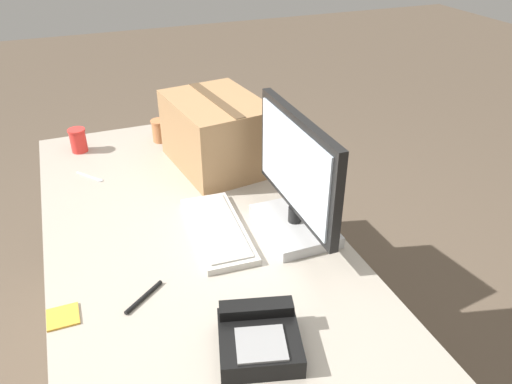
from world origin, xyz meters
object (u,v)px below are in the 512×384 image
at_px(keyboard, 217,229).
at_px(cardboard_box, 217,133).
at_px(paper_cup_left, 78,140).
at_px(pen_marker, 144,297).
at_px(paper_cup_right, 160,131).
at_px(desk_phone, 259,338).
at_px(sticky_note_pad, 63,317).
at_px(monitor, 296,184).
at_px(spoon, 93,178).

bearing_deg(keyboard, cardboard_box, 165.23).
xyz_separation_m(paper_cup_left, pen_marker, (1.01, 0.09, -0.05)).
xyz_separation_m(keyboard, paper_cup_right, (-0.76, -0.02, 0.04)).
relative_size(desk_phone, sticky_note_pad, 2.92).
xyz_separation_m(monitor, paper_cup_right, (-0.84, -0.26, -0.13)).
distance_m(monitor, cardboard_box, 0.55).
height_order(paper_cup_right, cardboard_box, cardboard_box).
relative_size(desk_phone, paper_cup_left, 2.33).
bearing_deg(pen_marker, sticky_note_pad, 140.19).
xyz_separation_m(monitor, keyboard, (-0.08, -0.24, -0.16)).
distance_m(paper_cup_right, cardboard_box, 0.36).
bearing_deg(keyboard, paper_cup_right, -175.17).
height_order(keyboard, sticky_note_pad, keyboard).
bearing_deg(spoon, desk_phone, -21.96).
height_order(paper_cup_left, sticky_note_pad, paper_cup_left).
bearing_deg(sticky_note_pad, monitor, 100.75).
relative_size(monitor, desk_phone, 2.14).
height_order(keyboard, paper_cup_left, paper_cup_left).
xyz_separation_m(desk_phone, paper_cup_right, (-1.26, 0.03, 0.02)).
bearing_deg(spoon, pen_marker, -33.22).
relative_size(monitor, cardboard_box, 1.08).
distance_m(keyboard, spoon, 0.62).
distance_m(paper_cup_left, spoon, 0.27).
height_order(keyboard, pen_marker, keyboard).
height_order(monitor, keyboard, monitor).
bearing_deg(monitor, cardboard_box, -170.69).
relative_size(keyboard, paper_cup_right, 4.26).
distance_m(paper_cup_right, sticky_note_pad, 1.08).
bearing_deg(keyboard, spoon, -143.66).
xyz_separation_m(spoon, cardboard_box, (0.06, 0.49, 0.13)).
distance_m(desk_phone, pen_marker, 0.36).
relative_size(desk_phone, paper_cup_right, 2.42).
relative_size(monitor, paper_cup_right, 5.18).
relative_size(pen_marker, sticky_note_pad, 1.47).
height_order(desk_phone, cardboard_box, cardboard_box).
height_order(paper_cup_right, pen_marker, paper_cup_right).
bearing_deg(desk_phone, cardboard_box, -176.50).
distance_m(spoon, pen_marker, 0.74).
xyz_separation_m(monitor, desk_phone, (0.42, -0.29, -0.14)).
relative_size(paper_cup_right, spoon, 0.82).
distance_m(keyboard, cardboard_box, 0.50).
height_order(keyboard, desk_phone, desk_phone).
bearing_deg(cardboard_box, pen_marker, -32.10).
relative_size(keyboard, paper_cup_left, 4.09).
bearing_deg(paper_cup_left, keyboard, 25.14).
height_order(paper_cup_left, pen_marker, paper_cup_left).
xyz_separation_m(keyboard, pen_marker, (0.22, -0.28, -0.01)).
bearing_deg(paper_cup_left, desk_phone, 13.96).
xyz_separation_m(keyboard, sticky_note_pad, (0.22, -0.49, -0.01)).
bearing_deg(keyboard, pen_marker, -48.49).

